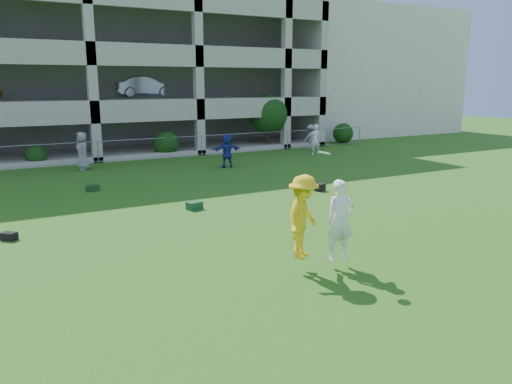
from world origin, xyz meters
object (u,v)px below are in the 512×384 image
bystander_f (311,137)px  stucco_building (339,73)px  parking_garage (65,55)px  bystander_d (227,151)px  bystander_c (82,151)px  crate_d (320,187)px  frisbee_contest (313,218)px  bystander_e (315,140)px

bystander_f → stucco_building: bearing=-140.6°
stucco_building → parking_garage: bearing=-179.3°
parking_garage → bystander_f: bearing=-36.9°
bystander_d → parking_garage: parking_garage is taller
bystander_d → bystander_c: bearing=-19.8°
bystander_d → crate_d: size_ratio=4.87×
bystander_c → crate_d: size_ratio=5.37×
bystander_c → crate_d: bystander_c is taller
bystander_f → parking_garage: parking_garage is taller
frisbee_contest → bystander_d: bearing=72.3°
crate_d → frisbee_contest: bearing=-127.1°
bystander_c → bystander_e: (13.12, -1.19, -0.04)m
bystander_e → parking_garage: size_ratio=0.06×
stucco_building → frisbee_contest: bearing=-128.7°
bystander_d → frisbee_contest: frisbee_contest is taller
bystander_d → bystander_f: size_ratio=1.06×
bystander_c → frisbee_contest: bearing=-0.9°
bystander_c → frisbee_contest: (2.15, -16.54, 0.32)m
stucco_building → bystander_d: (-17.55, -13.62, -4.15)m
parking_garage → bystander_c: bearing=-95.9°
parking_garage → frisbee_contest: bearing=-87.8°
bystander_d → bystander_f: bystander_d is taller
bystander_c → bystander_e: bystander_c is taller
crate_d → parking_garage: 21.94m
crate_d → bystander_e: bearing=55.8°
stucco_building → bystander_f: (-9.96, -10.10, -4.20)m
stucco_building → bystander_f: bearing=-134.6°
bystander_e → bystander_f: 2.22m
bystander_e → stucco_building: bearing=-125.0°
frisbee_contest → bystander_f: bearing=55.3°
stucco_building → bystander_d: 22.60m
bystander_d → frisbee_contest: 14.49m
bystander_d → bystander_e: bearing=-163.7°
bystander_c → bystander_f: bystander_c is taller
crate_d → parking_garage: parking_garage is taller
bystander_e → crate_d: (-5.73, -8.42, -0.75)m
bystander_c → frisbee_contest: frisbee_contest is taller
bystander_c → parking_garage: 11.78m
frisbee_contest → crate_d: bearing=52.9°
crate_d → bystander_c: bearing=127.6°
bystander_c → bystander_e: size_ratio=1.04×
bystander_e → bystander_d: bearing=20.7°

